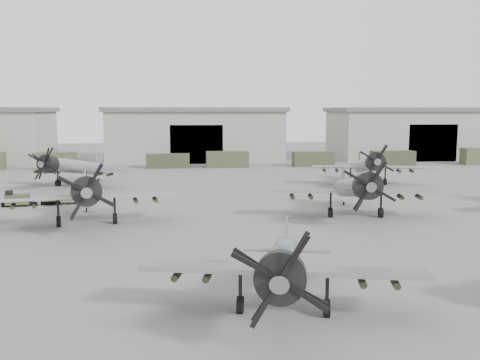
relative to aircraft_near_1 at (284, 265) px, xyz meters
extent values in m
plane|color=#555553|center=(-2.14, 6.91, -2.12)|extent=(220.00, 220.00, 0.00)
cube|color=#A3A499|center=(-2.14, 68.91, 1.88)|extent=(28.00, 14.00, 8.00)
cube|color=#5B5B57|center=(-2.14, 68.91, 6.23)|extent=(29.00, 14.80, 0.70)
cube|color=black|center=(-2.14, 62.11, 0.88)|extent=(8.12, 0.40, 6.00)
cube|color=#A3A499|center=(35.86, 68.91, 1.88)|extent=(28.00, 14.00, 8.00)
cube|color=#5B5B57|center=(35.86, 68.91, 6.23)|extent=(29.00, 14.80, 0.70)
cube|color=black|center=(35.86, 62.11, 0.88)|extent=(8.12, 0.40, 6.00)
cube|color=#434A30|center=(-21.95, 56.91, -0.92)|extent=(5.16, 2.20, 2.40)
cube|color=#373A26|center=(-6.38, 56.91, -1.11)|extent=(6.17, 2.20, 2.02)
cube|color=#3E442C|center=(2.20, 56.91, -0.97)|extent=(6.14, 2.20, 2.29)
cube|color=#3C3F29|center=(14.99, 56.91, -1.04)|extent=(6.05, 2.20, 2.16)
cube|color=#373B26|center=(27.18, 56.91, -1.03)|extent=(6.47, 2.20, 2.17)
cube|color=#454B31|center=(41.06, 56.91, -0.87)|extent=(5.53, 2.20, 2.51)
cylinder|color=gray|center=(0.18, 0.85, -0.08)|extent=(3.43, 9.88, 2.89)
cylinder|color=black|center=(-0.74, -3.40, 0.61)|extent=(2.03, 1.80, 1.92)
cube|color=gray|center=(0.07, 0.30, -0.32)|extent=(11.73, 4.44, 0.52)
cube|color=gray|center=(1.10, 5.10, 0.06)|extent=(0.43, 1.53, 1.85)
ellipsoid|color=#3F4C54|center=(-0.13, -0.60, 0.76)|extent=(0.78, 1.20, 0.52)
cylinder|color=black|center=(-1.69, 0.50, -1.80)|extent=(0.41, 0.78, 0.74)
cylinder|color=black|center=(1.74, -0.25, -1.80)|extent=(0.41, 0.78, 0.74)
cylinder|color=black|center=(1.04, 4.82, -1.98)|extent=(0.17, 0.31, 0.30)
cylinder|color=#919499|center=(-11.15, 19.19, 0.16)|extent=(3.56, 11.06, 3.23)
cylinder|color=black|center=(-10.24, 14.42, 0.93)|extent=(2.23, 1.97, 2.15)
cube|color=#919499|center=(-11.03, 18.58, -0.10)|extent=(13.12, 4.64, 0.58)
cube|color=#919499|center=(-12.05, 23.96, 0.32)|extent=(0.44, 1.71, 2.06)
ellipsoid|color=#3F4C54|center=(-10.84, 17.56, 1.09)|extent=(0.84, 1.33, 0.58)
cylinder|color=black|center=(-12.92, 18.01, -1.76)|extent=(0.44, 0.87, 0.83)
cylinder|color=black|center=(-9.06, 18.74, -1.76)|extent=(0.44, 0.87, 0.83)
cylinder|color=black|center=(-11.99, 23.66, -1.96)|extent=(0.18, 0.35, 0.33)
cylinder|color=gray|center=(9.34, 20.00, 0.14)|extent=(2.86, 10.97, 3.20)
cylinder|color=black|center=(8.74, 15.22, 0.90)|extent=(2.13, 1.85, 2.13)
cube|color=gray|center=(9.26, 19.39, -0.12)|extent=(12.99, 3.82, 0.58)
cube|color=gray|center=(9.93, 24.78, 0.30)|extent=(0.33, 1.71, 2.05)
ellipsoid|color=#3F4C54|center=(9.13, 18.37, 1.07)|extent=(0.76, 1.30, 0.57)
cylinder|color=black|center=(7.30, 19.43, -1.76)|extent=(0.39, 0.85, 0.82)
cylinder|color=black|center=(11.17, 18.95, -1.76)|extent=(0.39, 0.85, 0.82)
cylinder|color=black|center=(9.89, 24.48, -1.97)|extent=(0.16, 0.34, 0.33)
cylinder|color=#909498|center=(-15.83, 39.17, 0.00)|extent=(5.58, 9.88, 3.01)
cylinder|color=black|center=(-17.72, 35.06, 0.72)|extent=(2.30, 2.15, 2.00)
cube|color=#909498|center=(-16.08, 38.65, -0.24)|extent=(11.82, 6.96, 0.54)
cube|color=#909498|center=(-13.94, 43.28, 0.15)|extent=(0.77, 1.50, 1.92)
ellipsoid|color=#3F4C54|center=(-16.48, 37.77, 0.87)|extent=(1.01, 1.29, 0.54)
cylinder|color=black|center=(-17.82, 39.24, -1.78)|extent=(0.57, 0.81, 0.77)
cylinder|color=black|center=(-14.49, 37.71, -1.78)|extent=(0.57, 0.81, 0.77)
cylinder|color=black|center=(-14.06, 43.02, -1.97)|extent=(0.23, 0.33, 0.31)
cylinder|color=#94969C|center=(16.46, 37.57, 0.10)|extent=(3.15, 10.76, 3.14)
cylinder|color=black|center=(15.72, 32.91, 0.84)|extent=(2.13, 1.87, 2.09)
cube|color=#94969C|center=(16.36, 36.98, -0.16)|extent=(12.75, 4.15, 0.56)
cube|color=#94969C|center=(17.19, 42.24, 0.25)|extent=(0.38, 1.67, 2.01)
ellipsoid|color=#3F4C54|center=(16.21, 35.99, 1.00)|extent=(0.78, 1.28, 0.56)
cylinder|color=black|center=(14.45, 37.08, -1.77)|extent=(0.40, 0.84, 0.80)
cylinder|color=black|center=(18.22, 36.48, -1.77)|extent=(0.40, 0.84, 0.80)
cylinder|color=black|center=(17.15, 41.94, -1.97)|extent=(0.17, 0.34, 0.32)
cube|color=#3E3F29|center=(-18.41, 26.92, -1.52)|extent=(2.13, 1.51, 0.87)
cube|color=black|center=(-19.04, 26.81, -0.98)|extent=(0.70, 1.05, 0.54)
cylinder|color=black|center=(-18.41, 26.92, -1.85)|extent=(1.38, 0.82, 0.61)
cylinder|color=black|center=(-17.02, 27.17, -1.63)|extent=(1.29, 0.31, 0.09)
cube|color=#3E3F29|center=(-14.36, 27.64, -1.63)|extent=(4.31, 2.21, 0.19)
cylinder|color=black|center=(-14.36, 27.64, -1.90)|extent=(1.68, 0.75, 0.48)
cylinder|color=#3E3F29|center=(-14.36, 27.64, -1.42)|extent=(1.55, 0.61, 0.35)
camera|label=1|loc=(-3.85, -20.47, 6.15)|focal=40.00mm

